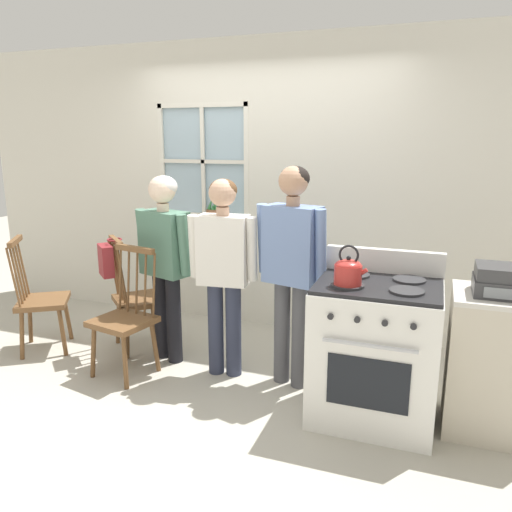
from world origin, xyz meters
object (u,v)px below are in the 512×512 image
(chair_near_wall, at_px, (40,301))
(handbag, at_px, (106,260))
(chair_by_window, at_px, (137,299))
(stove, at_px, (375,350))
(potted_plant, at_px, (213,212))
(stereo, at_px, (504,281))
(person_teen_center, at_px, (224,260))
(kettle, at_px, (348,271))
(person_elderly_left, at_px, (165,250))
(chair_center_cluster, at_px, (125,320))
(side_counter, at_px, (494,363))
(person_adult_right, at_px, (292,256))

(chair_near_wall, xyz_separation_m, handbag, (0.60, 0.14, 0.38))
(chair_by_window, distance_m, handbag, 0.45)
(chair_by_window, bearing_deg, stove, -149.11)
(potted_plant, relative_size, stereo, 0.63)
(chair_by_window, relative_size, person_teen_center, 0.66)
(person_teen_center, relative_size, kettle, 6.18)
(person_elderly_left, distance_m, potted_plant, 0.98)
(chair_center_cluster, bearing_deg, potted_plant, 94.62)
(person_elderly_left, height_order, person_teen_center, person_elderly_left)
(person_elderly_left, height_order, stereo, person_elderly_left)
(chair_center_cluster, height_order, handbag, same)
(chair_near_wall, bearing_deg, kettle, -128.46)
(stereo, bearing_deg, person_teen_center, 175.24)
(stove, height_order, potted_plant, potted_plant)
(person_teen_center, height_order, side_counter, person_teen_center)
(stove, relative_size, kettle, 4.39)
(kettle, relative_size, stereo, 0.73)
(chair_center_cluster, distance_m, stove, 1.89)
(person_elderly_left, distance_m, person_teen_center, 0.56)
(chair_by_window, relative_size, stove, 0.92)
(person_adult_right, xyz_separation_m, stereo, (1.35, -0.17, -0.00))
(person_adult_right, bearing_deg, person_teen_center, -163.50)
(stereo, bearing_deg, chair_near_wall, 179.37)
(chair_near_wall, bearing_deg, stove, -125.49)
(chair_near_wall, xyz_separation_m, person_teen_center, (1.68, 0.12, 0.48))
(person_adult_right, bearing_deg, potted_plant, 151.23)
(kettle, bearing_deg, chair_center_cluster, 176.18)
(stereo, bearing_deg, handbag, 176.48)
(handbag, relative_size, stereo, 0.90)
(person_adult_right, bearing_deg, stove, -7.41)
(person_elderly_left, distance_m, handbag, 0.54)
(chair_near_wall, distance_m, side_counter, 3.56)
(chair_near_wall, bearing_deg, person_adult_right, -119.50)
(person_teen_center, xyz_separation_m, stereo, (1.88, -0.16, 0.06))
(chair_by_window, xyz_separation_m, stove, (2.08, -0.44, 0.03))
(person_elderly_left, xyz_separation_m, side_counter, (2.43, -0.22, -0.49))
(handbag, distance_m, side_counter, 2.98)
(chair_by_window, bearing_deg, handbag, 90.00)
(person_adult_right, bearing_deg, person_elderly_left, -169.00)
(chair_by_window, height_order, person_elderly_left, person_elderly_left)
(stereo, bearing_deg, stove, -173.31)
(chair_center_cluster, height_order, person_adult_right, person_adult_right)
(chair_center_cluster, relative_size, side_counter, 1.11)
(chair_near_wall, bearing_deg, handbag, -109.73)
(chair_by_window, bearing_deg, potted_plant, -69.26)
(stove, bearing_deg, person_adult_right, 158.03)
(person_elderly_left, bearing_deg, potted_plant, 108.86)
(chair_near_wall, distance_m, kettle, 2.74)
(person_elderly_left, height_order, handbag, person_elderly_left)
(chair_center_cluster, height_order, stereo, stereo)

